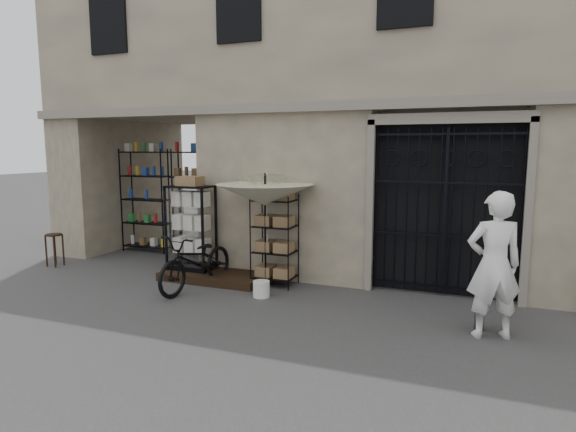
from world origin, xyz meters
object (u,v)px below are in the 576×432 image
at_px(display_cabinet, 191,232).
at_px(white_bucket, 261,289).
at_px(shopkeeper, 490,337).
at_px(wire_rack, 275,241).
at_px(market_umbrella, 265,189).
at_px(wooden_stool, 55,249).
at_px(steel_bollard, 480,305).
at_px(bicycle, 198,288).

distance_m(display_cabinet, white_bucket, 2.10).
bearing_deg(shopkeeper, wire_rack, -37.67).
xyz_separation_m(wire_rack, market_umbrella, (-0.11, -0.16, 0.97)).
bearing_deg(display_cabinet, wooden_stool, 165.07).
distance_m(display_cabinet, steel_bollard, 5.40).
xyz_separation_m(market_umbrella, bicycle, (-1.10, -0.55, -1.80)).
distance_m(bicycle, shopkeeper, 4.90).
bearing_deg(white_bucket, shopkeeper, -7.49).
bearing_deg(market_umbrella, steel_bollard, -13.00).
distance_m(wooden_stool, shopkeeper, 8.69).
bearing_deg(wooden_stool, market_umbrella, 2.53).
bearing_deg(wooden_stool, wire_rack, 4.35).
bearing_deg(steel_bollard, bicycle, 176.54).
bearing_deg(bicycle, steel_bollard, 3.27).
height_order(market_umbrella, white_bucket, market_umbrella).
height_order(bicycle, wooden_stool, bicycle).
bearing_deg(display_cabinet, bicycle, -72.17).
bearing_deg(display_cabinet, market_umbrella, -25.45).
distance_m(wooden_stool, steel_bollard, 8.53).
bearing_deg(wire_rack, bicycle, -167.93).
bearing_deg(wooden_stool, white_bucket, -4.08).
distance_m(market_umbrella, steel_bollard, 4.00).
distance_m(display_cabinet, wooden_stool, 3.28).
bearing_deg(wooden_stool, shopkeeper, -5.50).
xyz_separation_m(display_cabinet, shopkeeper, (5.42, -1.18, -0.89)).
height_order(white_bucket, wooden_stool, wooden_stool).
relative_size(steel_bollard, shopkeeper, 0.37).
bearing_deg(white_bucket, wire_rack, 94.91).
bearing_deg(shopkeeper, bicycle, -25.14).
bearing_deg(market_umbrella, shopkeeper, -15.51).
distance_m(bicycle, wooden_stool, 3.80).
relative_size(bicycle, wooden_stool, 2.79).
bearing_deg(steel_bollard, market_umbrella, 167.00).
distance_m(wire_rack, shopkeeper, 3.94).
height_order(wire_rack, market_umbrella, market_umbrella).
distance_m(white_bucket, bicycle, 1.28).
height_order(display_cabinet, wire_rack, display_cabinet).
bearing_deg(market_umbrella, bicycle, -153.22).
xyz_separation_m(bicycle, wooden_stool, (-3.77, 0.34, 0.37)).
bearing_deg(bicycle, white_bucket, 5.81).
xyz_separation_m(display_cabinet, wooden_stool, (-3.22, -0.34, -0.52)).
distance_m(market_umbrella, white_bucket, 1.76).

